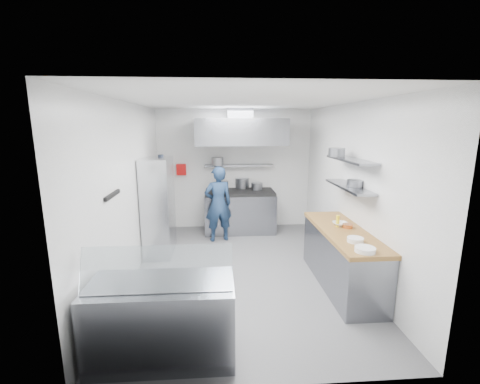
{
  "coord_description": "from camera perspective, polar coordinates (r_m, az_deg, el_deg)",
  "views": [
    {
      "loc": [
        -0.4,
        -5.08,
        2.45
      ],
      "look_at": [
        0.0,
        0.6,
        1.25
      ],
      "focal_mm": 24.0,
      "sensor_mm": 36.0,
      "label": 1
    }
  ],
  "objects": [
    {
      "name": "floor",
      "position": [
        5.66,
        0.43,
        -13.77
      ],
      "size": [
        5.0,
        5.0,
        0.0
      ],
      "primitive_type": "plane",
      "color": "#4B4B4D",
      "rests_on": "ground"
    },
    {
      "name": "ceiling",
      "position": [
        5.11,
        0.49,
        15.82
      ],
      "size": [
        5.0,
        5.0,
        0.0
      ],
      "primitive_type": "plane",
      "rotation": [
        3.14,
        0.0,
        0.0
      ],
      "color": "silver",
      "rests_on": "wall_back"
    },
    {
      "name": "wall_back",
      "position": [
        7.67,
        -0.99,
        4.02
      ],
      "size": [
        3.6,
        2.8,
        0.02
      ],
      "primitive_type": "cube",
      "rotation": [
        1.57,
        0.0,
        0.0
      ],
      "color": "white",
      "rests_on": "floor"
    },
    {
      "name": "wall_front",
      "position": [
        2.82,
        4.45,
        -10.01
      ],
      "size": [
        3.6,
        2.8,
        0.02
      ],
      "primitive_type": "cube",
      "rotation": [
        -1.57,
        0.0,
        0.0
      ],
      "color": "white",
      "rests_on": "floor"
    },
    {
      "name": "wall_left",
      "position": [
        5.38,
        -19.04,
        -0.02
      ],
      "size": [
        2.8,
        5.0,
        0.02
      ],
      "primitive_type": "cube",
      "rotation": [
        1.57,
        0.0,
        1.57
      ],
      "color": "white",
      "rests_on": "floor"
    },
    {
      "name": "wall_right",
      "position": [
        5.64,
        19.03,
        0.5
      ],
      "size": [
        2.8,
        5.0,
        0.02
      ],
      "primitive_type": "cube",
      "rotation": [
        1.57,
        0.0,
        -1.57
      ],
      "color": "white",
      "rests_on": "floor"
    },
    {
      "name": "gas_range",
      "position": [
        7.47,
        -0.03,
        -3.63
      ],
      "size": [
        1.6,
        0.8,
        0.9
      ],
      "primitive_type": "cube",
      "color": "gray",
      "rests_on": "floor"
    },
    {
      "name": "cooktop",
      "position": [
        7.36,
        -0.03,
        -0.03
      ],
      "size": [
        1.57,
        0.78,
        0.06
      ],
      "primitive_type": "cube",
      "color": "black",
      "rests_on": "gas_range"
    },
    {
      "name": "stock_pot_left",
      "position": [
        7.5,
        -3.19,
        1.18
      ],
      "size": [
        0.29,
        0.29,
        0.2
      ],
      "primitive_type": "cylinder",
      "color": "slate",
      "rests_on": "cooktop"
    },
    {
      "name": "stock_pot_mid",
      "position": [
        7.67,
        0.39,
        1.6
      ],
      "size": [
        0.32,
        0.32,
        0.24
      ],
      "primitive_type": "cylinder",
      "color": "slate",
      "rests_on": "cooktop"
    },
    {
      "name": "stock_pot_right",
      "position": [
        7.51,
        3.02,
        1.05
      ],
      "size": [
        0.26,
        0.26,
        0.16
      ],
      "primitive_type": "cylinder",
      "color": "slate",
      "rests_on": "cooktop"
    },
    {
      "name": "over_range_shelf",
      "position": [
        7.5,
        -0.16,
        4.76
      ],
      "size": [
        1.6,
        0.3,
        0.04
      ],
      "primitive_type": "cube",
      "color": "gray",
      "rests_on": "wall_back"
    },
    {
      "name": "shelf_pot_a",
      "position": [
        7.34,
        -4.01,
        5.45
      ],
      "size": [
        0.27,
        0.27,
        0.18
      ],
      "primitive_type": "cylinder",
      "color": "slate",
      "rests_on": "over_range_shelf"
    },
    {
      "name": "extractor_hood",
      "position": [
        7.03,
        0.06,
        10.67
      ],
      "size": [
        1.9,
        1.15,
        0.55
      ],
      "primitive_type": "cube",
      "color": "gray",
      "rests_on": "wall_back"
    },
    {
      "name": "hood_duct",
      "position": [
        7.25,
        -0.06,
        13.71
      ],
      "size": [
        0.55,
        0.55,
        0.24
      ],
      "primitive_type": "cube",
      "color": "slate",
      "rests_on": "extractor_hood"
    },
    {
      "name": "red_firebox",
      "position": [
        7.64,
        -10.39,
        3.95
      ],
      "size": [
        0.22,
        0.1,
        0.26
      ],
      "primitive_type": "cube",
      "color": "red",
      "rests_on": "wall_back"
    },
    {
      "name": "chef",
      "position": [
        6.8,
        -3.89,
        -2.15
      ],
      "size": [
        0.66,
        0.51,
        1.61
      ],
      "primitive_type": "imported",
      "rotation": [
        0.0,
        0.0,
        3.38
      ],
      "color": "#182D4A",
      "rests_on": "floor"
    },
    {
      "name": "wire_rack",
      "position": [
        6.28,
        -14.27,
        -2.53
      ],
      "size": [
        0.5,
        0.9,
        1.85
      ],
      "primitive_type": "cube",
      "color": "silver",
      "rests_on": "floor"
    },
    {
      "name": "rack_bin_a",
      "position": [
        6.44,
        -14.01,
        -3.31
      ],
      "size": [
        0.16,
        0.21,
        0.18
      ],
      "primitive_type": "cube",
      "color": "white",
      "rests_on": "wire_rack"
    },
    {
      "name": "rack_bin_b",
      "position": [
        6.77,
        -13.58,
        1.77
      ],
      "size": [
        0.13,
        0.17,
        0.15
      ],
      "primitive_type": "cube",
      "color": "yellow",
      "rests_on": "wire_rack"
    },
    {
      "name": "rack_jar",
      "position": [
        6.33,
        -13.89,
        5.65
      ],
      "size": [
        0.11,
        0.11,
        0.18
      ],
      "primitive_type": "cylinder",
      "color": "black",
      "rests_on": "wire_rack"
    },
    {
      "name": "knife_strip",
      "position": [
        4.5,
        -21.76,
        -0.51
      ],
      "size": [
        0.04,
        0.55,
        0.05
      ],
      "primitive_type": "cube",
      "color": "black",
      "rests_on": "wall_left"
    },
    {
      "name": "prep_counter_base",
      "position": [
        5.27,
        17.58,
        -11.36
      ],
      "size": [
        0.62,
        2.0,
        0.84
      ],
      "primitive_type": "cube",
      "color": "gray",
      "rests_on": "floor"
    },
    {
      "name": "prep_counter_top",
      "position": [
        5.11,
        17.9,
        -6.71
      ],
      "size": [
        0.65,
        2.04,
        0.06
      ],
      "primitive_type": "cube",
      "color": "#9D6830",
      "rests_on": "prep_counter_base"
    },
    {
      "name": "plate_stack_a",
      "position": [
        4.33,
        21.34,
        -9.52
      ],
      "size": [
        0.25,
        0.25,
        0.06
      ],
      "primitive_type": "cylinder",
      "color": "white",
      "rests_on": "prep_counter_top"
    },
    {
      "name": "plate_stack_b",
      "position": [
        4.63,
        19.81,
        -7.99
      ],
      "size": [
        0.22,
        0.22,
        0.06
      ],
      "primitive_type": "cylinder",
      "color": "white",
      "rests_on": "prep_counter_top"
    },
    {
      "name": "copper_pan",
      "position": [
        5.2,
        18.57,
        -5.73
      ],
      "size": [
        0.15,
        0.15,
        0.06
      ],
      "primitive_type": "cylinder",
      "color": "#C76F38",
      "rests_on": "prep_counter_top"
    },
    {
      "name": "squeeze_bottle",
      "position": [
        5.19,
        16.98,
        -4.98
      ],
      "size": [
        0.05,
        0.05,
        0.18
      ],
      "primitive_type": "cylinder",
      "color": "yellow",
      "rests_on": "prep_counter_top"
    },
    {
      "name": "mixing_bowl",
      "position": [
        5.27,
        17.39,
        -5.45
      ],
      "size": [
        0.23,
        0.23,
        0.06
      ],
      "primitive_type": "imported",
      "rotation": [
        0.0,
        0.0,
        -0.03
      ],
      "color": "white",
      "rests_on": "prep_counter_top"
    },
    {
      "name": "wall_shelf_lower",
      "position": [
        5.28,
        18.75,
        0.9
      ],
      "size": [
        0.3,
        1.3,
        0.04
      ],
      "primitive_type": "cube",
      "color": "gray",
      "rests_on": "wall_right"
    },
    {
      "name": "wall_shelf_upper",
      "position": [
        5.23,
        19.06,
        5.43
      ],
      "size": [
        0.3,
        1.3,
        0.04
      ],
      "primitive_type": "cube",
      "color": "gray",
      "rests_on": "wall_right"
    },
    {
      "name": "shelf_pot_c",
      "position": [
        5.22,
        19.73,
        1.48
      ],
      "size": [
        0.24,
        0.24,
        0.1
      ],
      "primitive_type": "cylinder",
      "color": "slate",
      "rests_on": "wall_shelf_lower"
    },
    {
      "name": "shelf_pot_d",
      "position": [
        5.45,
        16.82,
        6.76
      ],
      "size": [
        0.26,
        0.26,
        0.14
      ],
      "primitive_type": "cylinder",
      "color": "slate",
      "rests_on": "wall_shelf_upper"
    },
    {
      "name": "display_case",
      "position": [
        3.74,
        -13.57,
        -21.26
      ],
      "size": [
        1.5,
        0.7,
        0.85
      ],
      "primitive_type": "cube",
      "color": "gray",
      "rests_on": "floor"
    },
    {
      "name": "display_glass",
      "position": [
        3.32,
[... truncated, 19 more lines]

